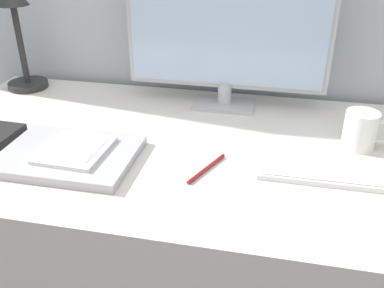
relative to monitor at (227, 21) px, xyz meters
name	(u,v)px	position (x,y,z in m)	size (l,w,h in m)	color
desk	(194,256)	(-0.04, -0.26, -0.63)	(1.48, 0.74, 0.75)	silver
monitor	(227,21)	(0.00, 0.00, 0.00)	(0.58, 0.11, 0.48)	#B7B7BC
keyboard	(323,172)	(0.27, -0.34, -0.25)	(0.29, 0.11, 0.01)	silver
laptop	(69,155)	(-0.32, -0.40, -0.24)	(0.31, 0.24, 0.02)	#A3A3A8
ereader	(75,150)	(-0.30, -0.39, -0.23)	(0.15, 0.17, 0.01)	white
desk_lamp	(18,30)	(-0.67, 0.02, -0.06)	(0.13, 0.13, 0.33)	#282828
coffee_mug	(361,130)	(0.37, -0.19, -0.21)	(0.12, 0.08, 0.09)	white
pen	(207,168)	(0.01, -0.38, -0.25)	(0.07, 0.14, 0.01)	maroon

